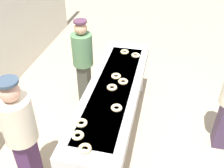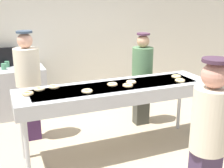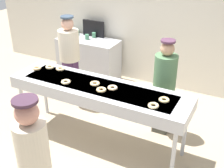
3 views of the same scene
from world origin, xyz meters
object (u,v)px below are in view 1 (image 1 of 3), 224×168
(plain_donut_1, at_px, (78,135))
(worker_assistant, at_px, (21,132))
(plain_donut_0, at_px, (117,108))
(plain_donut_2, at_px, (123,81))
(plain_donut_4, at_px, (136,55))
(plain_donut_7, at_px, (81,123))
(plain_donut_8, at_px, (112,87))
(fryer_conveyor, at_px, (113,92))
(plain_donut_5, at_px, (85,149))
(plain_donut_6, at_px, (116,76))
(worker_baker, at_px, (83,59))
(plain_donut_3, at_px, (125,52))

(plain_donut_1, bearing_deg, worker_assistant, 95.82)
(plain_donut_0, relative_size, plain_donut_2, 1.00)
(plain_donut_4, height_order, worker_assistant, worker_assistant)
(plain_donut_7, bearing_deg, plain_donut_4, -12.39)
(plain_donut_7, xyz_separation_m, plain_donut_8, (0.75, -0.19, 0.00))
(plain_donut_2, distance_m, plain_donut_7, 0.97)
(fryer_conveyor, relative_size, plain_donut_5, 19.22)
(plain_donut_8, bearing_deg, plain_donut_4, -10.82)
(plain_donut_1, xyz_separation_m, plain_donut_4, (1.89, -0.35, 0.00))
(plain_donut_5, distance_m, plain_donut_8, 1.10)
(plain_donut_0, distance_m, plain_donut_4, 1.35)
(plain_donut_4, relative_size, plain_donut_6, 1.00)
(plain_donut_1, relative_size, worker_baker, 0.09)
(fryer_conveyor, height_order, worker_assistant, worker_assistant)
(plain_donut_4, relative_size, plain_donut_8, 1.00)
(plain_donut_4, relative_size, worker_assistant, 0.08)
(plain_donut_6, xyz_separation_m, worker_assistant, (-1.29, 0.81, -0.03))
(plain_donut_4, height_order, worker_baker, worker_baker)
(plain_donut_5, bearing_deg, plain_donut_4, -6.16)
(plain_donut_2, relative_size, plain_donut_8, 1.00)
(fryer_conveyor, bearing_deg, plain_donut_2, -43.36)
(plain_donut_6, distance_m, plain_donut_8, 0.28)
(plain_donut_0, xyz_separation_m, plain_donut_5, (-0.69, 0.19, 0.00))
(plain_donut_3, height_order, plain_donut_4, same)
(plain_donut_0, relative_size, worker_baker, 0.09)
(plain_donut_4, bearing_deg, plain_donut_3, 69.78)
(fryer_conveyor, xyz_separation_m, plain_donut_8, (-0.05, 0.01, 0.11))
(plain_donut_1, bearing_deg, plain_donut_8, -10.27)
(plain_donut_3, height_order, plain_donut_7, same)
(plain_donut_1, height_order, plain_donut_6, same)
(plain_donut_2, height_order, plain_donut_7, same)
(fryer_conveyor, height_order, plain_donut_1, plain_donut_1)
(plain_donut_4, relative_size, plain_donut_5, 1.00)
(plain_donut_1, xyz_separation_m, plain_donut_7, (0.19, 0.02, 0.00))
(plain_donut_3, distance_m, plain_donut_4, 0.21)
(worker_baker, bearing_deg, plain_donut_8, 32.39)
(fryer_conveyor, distance_m, worker_assistant, 1.34)
(plain_donut_1, height_order, plain_donut_5, same)
(fryer_conveyor, distance_m, plain_donut_1, 1.01)
(plain_donut_0, distance_m, plain_donut_2, 0.57)
(plain_donut_4, height_order, plain_donut_6, same)
(plain_donut_5, bearing_deg, plain_donut_3, -0.62)
(worker_baker, bearing_deg, plain_donut_1, 8.73)
(plain_donut_3, height_order, plain_donut_6, same)
(plain_donut_6, bearing_deg, plain_donut_2, -131.96)
(plain_donut_6, height_order, worker_baker, worker_baker)
(fryer_conveyor, height_order, plain_donut_4, plain_donut_4)
(plain_donut_1, bearing_deg, plain_donut_6, -7.78)
(plain_donut_4, bearing_deg, plain_donut_7, 167.61)
(plain_donut_5, height_order, worker_assistant, worker_assistant)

